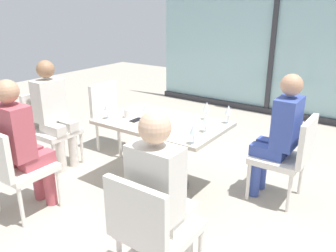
# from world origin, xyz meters

# --- Properties ---
(ground_plane) EXTENTS (12.00, 12.00, 0.00)m
(ground_plane) POSITION_xyz_m (0.00, 0.00, 0.00)
(ground_plane) COLOR #A89E8E
(window_wall_backdrop) EXTENTS (4.41, 0.10, 2.70)m
(window_wall_backdrop) POSITION_xyz_m (0.00, 3.20, 1.21)
(window_wall_backdrop) COLOR #91B7BC
(window_wall_backdrop) RESTS_ON ground_plane
(dining_table_main) EXTENTS (1.26, 0.80, 0.73)m
(dining_table_main) POSITION_xyz_m (0.00, 0.00, 0.53)
(dining_table_main) COLOR #BCB29E
(dining_table_main) RESTS_ON ground_plane
(chair_front_right) EXTENTS (0.46, 0.50, 0.87)m
(chair_front_right) POSITION_xyz_m (0.77, -1.19, 0.50)
(chair_front_right) COLOR silver
(chair_front_right) RESTS_ON ground_plane
(chair_side_end) EXTENTS (0.50, 0.46, 0.87)m
(chair_side_end) POSITION_xyz_m (-1.43, -0.31, 0.50)
(chair_side_end) COLOR silver
(chair_side_end) RESTS_ON ground_plane
(chair_front_left) EXTENTS (0.46, 0.50, 0.87)m
(chair_front_left) POSITION_xyz_m (-0.77, -1.19, 0.50)
(chair_front_left) COLOR silver
(chair_front_left) RESTS_ON ground_plane
(chair_far_right) EXTENTS (0.50, 0.46, 0.87)m
(chair_far_right) POSITION_xyz_m (1.15, 0.47, 0.50)
(chair_far_right) COLOR silver
(chair_far_right) RESTS_ON ground_plane
(chair_far_left) EXTENTS (0.50, 0.46, 0.87)m
(chair_far_left) POSITION_xyz_m (-1.15, 0.47, 0.50)
(chair_far_left) COLOR silver
(chair_far_left) RESTS_ON ground_plane
(person_front_right) EXTENTS (0.34, 0.39, 1.26)m
(person_front_right) POSITION_xyz_m (0.77, -1.08, 0.70)
(person_front_right) COLOR silver
(person_front_right) RESTS_ON ground_plane
(person_side_end) EXTENTS (0.39, 0.34, 1.26)m
(person_side_end) POSITION_xyz_m (-1.32, -0.31, 0.70)
(person_side_end) COLOR silver
(person_side_end) RESTS_ON ground_plane
(person_front_left) EXTENTS (0.34, 0.39, 1.26)m
(person_front_left) POSITION_xyz_m (-0.77, -1.08, 0.70)
(person_front_left) COLOR #B24C56
(person_front_left) RESTS_ON ground_plane
(person_far_right) EXTENTS (0.39, 0.34, 1.26)m
(person_far_right) POSITION_xyz_m (1.04, 0.47, 0.70)
(person_far_right) COLOR #384C9E
(person_far_right) RESTS_ON ground_plane
(wine_glass_0) EXTENTS (0.07, 0.07, 0.18)m
(wine_glass_0) POSITION_xyz_m (0.10, -0.18, 0.86)
(wine_glass_0) COLOR silver
(wine_glass_0) RESTS_ON dining_table_main
(wine_glass_1) EXTENTS (0.07, 0.07, 0.18)m
(wine_glass_1) POSITION_xyz_m (-0.17, -0.04, 0.86)
(wine_glass_1) COLOR silver
(wine_glass_1) RESTS_ON dining_table_main
(wine_glass_2) EXTENTS (0.07, 0.07, 0.18)m
(wine_glass_2) POSITION_xyz_m (0.56, 0.33, 0.86)
(wine_glass_2) COLOR silver
(wine_glass_2) RESTS_ON dining_table_main
(wine_glass_3) EXTENTS (0.07, 0.07, 0.18)m
(wine_glass_3) POSITION_xyz_m (0.56, -0.33, 0.86)
(wine_glass_3) COLOR silver
(wine_glass_3) RESTS_ON dining_table_main
(wine_glass_4) EXTENTS (0.07, 0.07, 0.18)m
(wine_glass_4) POSITION_xyz_m (-0.51, -0.25, 0.86)
(wine_glass_4) COLOR silver
(wine_glass_4) RESTS_ON dining_table_main
(wine_glass_5) EXTENTS (0.07, 0.07, 0.18)m
(wine_glass_5) POSITION_xyz_m (0.50, -0.02, 0.86)
(wine_glass_5) COLOR silver
(wine_glass_5) RESTS_ON dining_table_main
(wine_glass_6) EXTENTS (0.07, 0.07, 0.18)m
(wine_glass_6) POSITION_xyz_m (0.33, 0.31, 0.86)
(wine_glass_6) COLOR silver
(wine_glass_6) RESTS_ON dining_table_main
(coffee_cup) EXTENTS (0.08, 0.08, 0.09)m
(coffee_cup) POSITION_xyz_m (-0.37, -0.11, 0.78)
(coffee_cup) COLOR white
(coffee_cup) RESTS_ON dining_table_main
(cell_phone_on_table) EXTENTS (0.07, 0.15, 0.01)m
(cell_phone_on_table) POSITION_xyz_m (-0.23, -0.13, 0.73)
(cell_phone_on_table) COLOR black
(cell_phone_on_table) RESTS_ON dining_table_main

